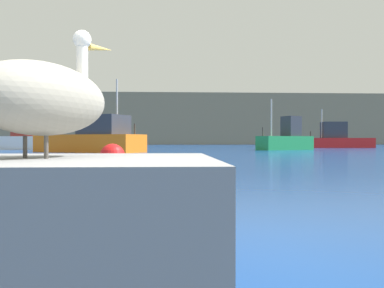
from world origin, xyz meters
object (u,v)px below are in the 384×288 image
at_px(mooring_buoy, 112,156).
at_px(fishing_boat_white, 22,138).
at_px(pelican, 43,98).
at_px(fishing_boat_red, 338,139).
at_px(fishing_boat_orange, 93,138).
at_px(fishing_boat_green, 286,139).

bearing_deg(mooring_buoy, fishing_boat_white, 113.42).
xyz_separation_m(pelican, fishing_boat_red, (18.70, 40.86, -0.21)).
height_order(fishing_boat_orange, mooring_buoy, fishing_boat_orange).
relative_size(fishing_boat_orange, fishing_boat_red, 1.21).
relative_size(fishing_boat_white, fishing_boat_red, 0.84).
xyz_separation_m(fishing_boat_white, fishing_boat_orange, (7.27, -7.66, -0.06)).
relative_size(pelican, fishing_boat_white, 0.24).
bearing_deg(pelican, fishing_boat_white, 48.87).
distance_m(fishing_boat_white, fishing_boat_red, 30.82).
bearing_deg(mooring_buoy, pelican, -85.72).
bearing_deg(fishing_boat_orange, fishing_boat_red, 60.30).
relative_size(fishing_boat_red, mooring_buoy, 8.95).
bearing_deg(fishing_boat_green, pelican, 44.77).
relative_size(fishing_boat_white, mooring_buoy, 7.50).
bearing_deg(fishing_boat_red, pelican, 68.35).
xyz_separation_m(fishing_boat_green, mooring_buoy, (-11.41, -22.29, -0.51)).
height_order(fishing_boat_green, fishing_boat_red, fishing_boat_green).
bearing_deg(fishing_boat_white, fishing_boat_orange, -35.76).
relative_size(fishing_boat_orange, fishing_boat_green, 1.57).
bearing_deg(mooring_buoy, fishing_boat_green, 62.89).
distance_m(pelican, fishing_boat_red, 44.94).
bearing_deg(pelican, fishing_boat_red, 5.89).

